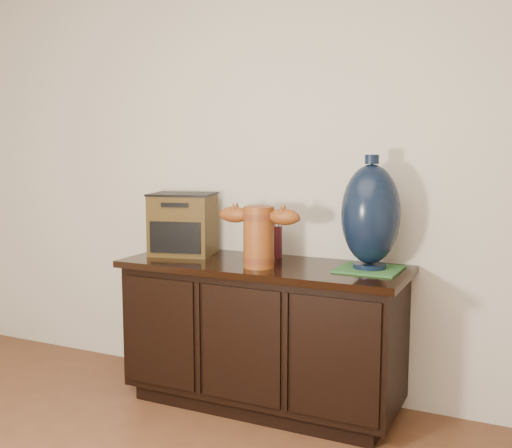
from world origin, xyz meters
The scene contains 6 objects.
sideboard centered at (0.00, 2.23, 0.39)m, with size 1.46×0.56×0.75m.
terracotta_vessel centered at (0.03, 2.12, 0.92)m, with size 0.42×0.16×0.30m.
tv_radio centered at (-0.50, 2.28, 0.92)m, with size 0.39×0.34×0.34m.
green_mat centered at (0.53, 2.29, 0.76)m, with size 0.29×0.29×0.01m, color #2E652D.
lamp_base centered at (0.53, 2.29, 1.02)m, with size 0.28×0.28×0.54m.
spray_can centered at (0.00, 2.40, 0.85)m, with size 0.07×0.07×0.20m.
Camera 1 is at (1.24, -0.50, 1.33)m, focal length 42.00 mm.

